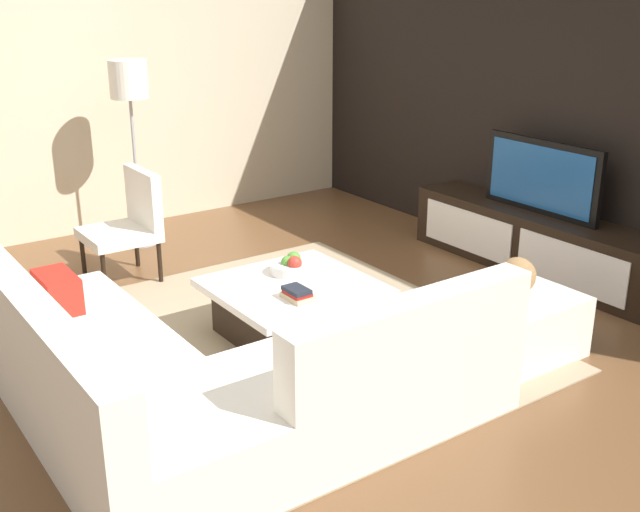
{
  "coord_description": "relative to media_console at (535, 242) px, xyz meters",
  "views": [
    {
      "loc": [
        3.85,
        -2.48,
        2.28
      ],
      "look_at": [
        -0.16,
        0.36,
        0.51
      ],
      "focal_mm": 43.46,
      "sensor_mm": 36.0,
      "label": 1
    }
  ],
  "objects": [
    {
      "name": "ground_plane",
      "position": [
        0.0,
        -2.4,
        -0.25
      ],
      "size": [
        14.0,
        14.0,
        0.0
      ],
      "primitive_type": "plane",
      "color": "brown"
    },
    {
      "name": "feature_wall_back",
      "position": [
        0.0,
        0.3,
        1.15
      ],
      "size": [
        6.4,
        0.12,
        2.8
      ],
      "primitive_type": "cube",
      "color": "black",
      "rests_on": "ground"
    },
    {
      "name": "media_console",
      "position": [
        0.0,
        0.0,
        0.0
      ],
      "size": [
        2.31,
        0.49,
        0.5
      ],
      "color": "black",
      "rests_on": "ground"
    },
    {
      "name": "television",
      "position": [
        0.0,
        0.0,
        0.54
      ],
      "size": [
        1.1,
        0.06,
        0.59
      ],
      "color": "black",
      "rests_on": "media_console"
    },
    {
      "name": "ottoman",
      "position": [
        0.88,
        -1.26,
        -0.05
      ],
      "size": [
        0.7,
        0.7,
        0.4
      ],
      "primitive_type": "cube",
      "color": "white",
      "rests_on": "ground"
    },
    {
      "name": "floor_lamp",
      "position": [
        -2.52,
        -2.35,
        1.12
      ],
      "size": [
        0.33,
        0.33,
        1.63
      ],
      "color": "#A5A5AA",
      "rests_on": "ground"
    },
    {
      "name": "accent_chair_near",
      "position": [
        -1.76,
        -2.74,
        0.24
      ],
      "size": [
        0.54,
        0.53,
        0.87
      ],
      "rotation": [
        0.0,
        0.0,
        0.14
      ],
      "color": "black",
      "rests_on": "ground"
    },
    {
      "name": "fruit_bowl",
      "position": [
        -0.28,
        -2.19,
        0.18
      ],
      "size": [
        0.28,
        0.28,
        0.14
      ],
      "color": "silver",
      "rests_on": "coffee_table"
    },
    {
      "name": "book_stack",
      "position": [
        0.13,
        -2.41,
        0.17
      ],
      "size": [
        0.21,
        0.15,
        0.08
      ],
      "color": "#CCB78C",
      "rests_on": "coffee_table"
    },
    {
      "name": "sectional_couch",
      "position": [
        0.51,
        -3.27,
        0.03
      ],
      "size": [
        2.4,
        2.35,
        0.82
      ],
      "color": "white",
      "rests_on": "ground"
    },
    {
      "name": "area_rug",
      "position": [
        -0.1,
        -2.4,
        -0.24
      ],
      "size": [
        3.01,
        2.74,
        0.01
      ],
      "primitive_type": "cube",
      "color": "tan",
      "rests_on": "ground"
    },
    {
      "name": "coffee_table",
      "position": [
        -0.1,
        -2.3,
        -0.05
      ],
      "size": [
        0.98,
        1.01,
        0.38
      ],
      "color": "black",
      "rests_on": "ground"
    },
    {
      "name": "decorative_ball",
      "position": [
        0.88,
        -1.26,
        0.27
      ],
      "size": [
        0.24,
        0.24,
        0.24
      ],
      "primitive_type": "sphere",
      "color": "#997247",
      "rests_on": "ottoman"
    },
    {
      "name": "side_wall_left",
      "position": [
        -3.2,
        -2.2,
        1.15
      ],
      "size": [
        0.12,
        5.2,
        2.8
      ],
      "primitive_type": "cube",
      "color": "beige",
      "rests_on": "ground"
    }
  ]
}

